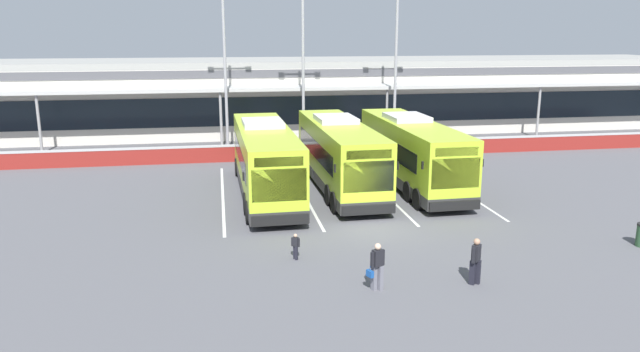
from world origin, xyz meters
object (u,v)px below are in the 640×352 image
pedestrian_in_dark_coat (476,260)px  lamp_post_centre (303,62)px  coach_bus_centre (411,153)px  lamp_post_west (225,62)px  pedestrian_with_handbag (377,265)px  pedestrian_child (296,246)px  lamp_post_east (396,61)px  coach_bus_leftmost (265,161)px  coach_bus_left_centre (339,155)px

pedestrian_in_dark_coat → lamp_post_centre: 24.19m
coach_bus_centre → lamp_post_west: bearing=132.7°
lamp_post_west → pedestrian_with_handbag: bearing=-79.6°
pedestrian_in_dark_coat → pedestrian_child: pedestrian_in_dark_coat is taller
pedestrian_in_dark_coat → lamp_post_east: (4.19, 23.80, 5.42)m
lamp_post_west → lamp_post_centre: 5.29m
lamp_post_east → coach_bus_leftmost: bearing=-132.1°
coach_bus_centre → lamp_post_centre: (-4.54, 10.15, 4.50)m
pedestrian_child → lamp_post_centre: 21.24m
coach_bus_left_centre → pedestrian_in_dark_coat: bearing=-81.6°
coach_bus_leftmost → pedestrian_child: 9.34m
pedestrian_child → lamp_post_east: 23.51m
coach_bus_left_centre → coach_bus_centre: bearing=-0.8°
pedestrian_in_dark_coat → lamp_post_east: bearing=80.0°
pedestrian_with_handbag → lamp_post_centre: (0.90, 23.35, 5.43)m
lamp_post_centre → coach_bus_leftmost: bearing=-108.0°
lamp_post_west → coach_bus_left_centre: bearing=-61.4°
coach_bus_centre → pedestrian_child: bearing=-127.5°
lamp_post_centre → lamp_post_east: same height
coach_bus_left_centre → lamp_post_centre: 11.07m
coach_bus_centre → lamp_post_east: size_ratio=1.11×
coach_bus_leftmost → coach_bus_centre: same height
pedestrian_in_dark_coat → coach_bus_left_centre: bearing=98.4°
coach_bus_left_centre → coach_bus_centre: (4.03, -0.05, 0.00)m
coach_bus_leftmost → coach_bus_left_centre: bearing=11.8°
coach_bus_left_centre → lamp_post_west: lamp_post_west is taller
coach_bus_leftmost → coach_bus_centre: bearing=5.6°
coach_bus_left_centre → coach_bus_centre: size_ratio=1.00×
pedestrian_with_handbag → lamp_post_east: bearing=72.3°
coach_bus_centre → pedestrian_in_dark_coat: (-2.06, -13.29, -0.91)m
pedestrian_child → lamp_post_east: bearing=64.4°
coach_bus_left_centre → pedestrian_in_dark_coat: (1.97, -13.35, -0.91)m
pedestrian_child → lamp_post_west: (-2.09, 20.69, 5.75)m
lamp_post_east → lamp_post_west: bearing=179.4°
lamp_post_west → lamp_post_east: bearing=-0.6°
pedestrian_with_handbag → lamp_post_west: bearing=100.4°
coach_bus_leftmost → pedestrian_with_handbag: coach_bus_leftmost is taller
pedestrian_with_handbag → pedestrian_in_dark_coat: bearing=-1.6°
lamp_post_west → coach_bus_centre: bearing=-47.3°
coach_bus_left_centre → lamp_post_west: 12.87m
pedestrian_in_dark_coat → lamp_post_centre: lamp_post_centre is taller
coach_bus_centre → pedestrian_in_dark_coat: bearing=-98.8°
lamp_post_east → coach_bus_left_centre: bearing=-120.5°
lamp_post_centre → pedestrian_child: bearing=-98.9°
coach_bus_centre → pedestrian_in_dark_coat: size_ratio=7.53×
pedestrian_child → lamp_post_east: lamp_post_east is taller
coach_bus_left_centre → coach_bus_centre: 4.03m
pedestrian_with_handbag → lamp_post_east: lamp_post_east is taller
pedestrian_with_handbag → pedestrian_in_dark_coat: 3.39m
pedestrian_child → lamp_post_west: lamp_post_west is taller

